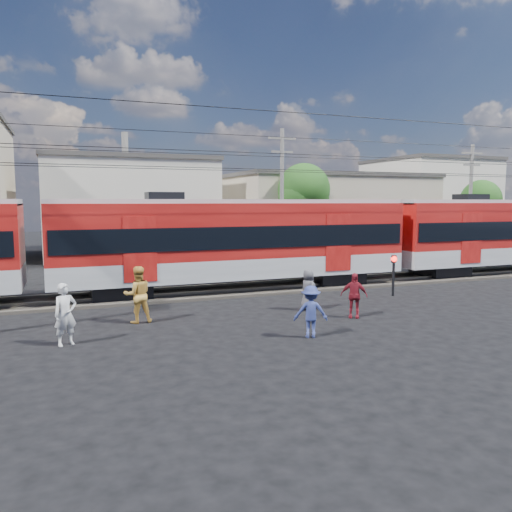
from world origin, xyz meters
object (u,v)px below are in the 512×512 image
Objects in this scene: commuter_train at (240,238)px; pedestrian_c at (311,312)px; crossing_signal at (394,268)px; car_silver at (488,251)px; pedestrian_a at (65,314)px.

commuter_train reaches higher than pedestrian_c.
pedestrian_c is at bearing -94.37° from commuter_train.
pedestrian_c is 0.88× the size of crossing_signal.
pedestrian_c is 23.25m from car_silver.
crossing_signal is at bearing 119.18° from car_silver.
pedestrian_a is 1.14× the size of pedestrian_c.
crossing_signal reaches higher than pedestrian_c.
pedestrian_c is 7.89m from crossing_signal.
car_silver is at bearing 12.14° from commuter_train.
pedestrian_a is at bearing 110.70° from car_silver.
pedestrian_a is 1.00× the size of crossing_signal.
pedestrian_a is 0.41× the size of car_silver.
commuter_train is 11.59× the size of car_silver.
car_silver is (19.69, 12.36, -0.05)m from pedestrian_c.
crossing_signal reaches higher than car_silver.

